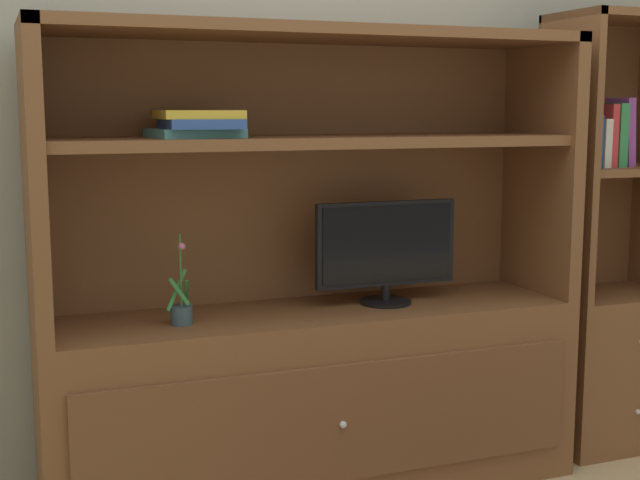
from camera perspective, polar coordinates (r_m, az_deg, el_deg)
name	(u,v)px	position (r m, az deg, el deg)	size (l,w,h in m)	color
painted_rear_wall	(281,92)	(3.28, -2.54, 9.61)	(6.00, 0.10, 2.80)	gray
media_console	(314,351)	(3.07, -0.38, -7.23)	(1.86, 0.51, 1.60)	brown
tv_monitor	(386,249)	(3.09, 4.35, -0.59)	(0.53, 0.18, 0.37)	black
potted_plant	(182,310)	(2.85, -9.02, -4.52)	(0.09, 0.11, 0.29)	#384C56
magazine_stack	(197,124)	(2.83, -8.00, 7.52)	(0.29, 0.33, 0.09)	teal
bookshelf_tall	(608,307)	(3.68, 18.29, -4.19)	(0.51, 0.38, 1.70)	brown
upright_book_row	(601,137)	(3.54, 17.88, 6.44)	(0.22, 0.16, 0.26)	#338C4C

